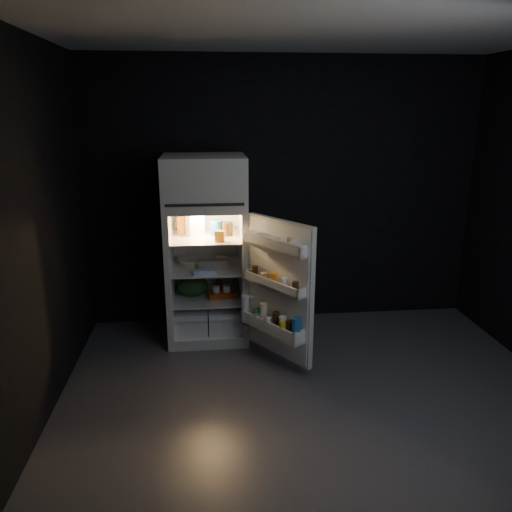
{
  "coord_description": "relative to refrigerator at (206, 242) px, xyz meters",
  "views": [
    {
      "loc": [
        -0.81,
        -3.33,
        2.19
      ],
      "look_at": [
        -0.36,
        1.0,
        0.9
      ],
      "focal_mm": 35.0,
      "sensor_mm": 36.0,
      "label": 1
    }
  ],
  "objects": [
    {
      "name": "wall_back",
      "position": [
        0.81,
        0.38,
        0.39
      ],
      "size": [
        4.0,
        0.0,
        2.7
      ],
      "primitive_type": "cube",
      "color": "black",
      "rests_on": "ground"
    },
    {
      "name": "jam_jar",
      "position": [
        0.21,
        -0.03,
        0.14
      ],
      "size": [
        0.13,
        0.13,
        0.13
      ],
      "primitive_type": "cylinder",
      "rotation": [
        0.0,
        0.0,
        -0.35
      ],
      "color": "#30200D",
      "rests_on": "refrigerator"
    },
    {
      "name": "wall_left",
      "position": [
        -1.19,
        -1.32,
        0.39
      ],
      "size": [
        0.0,
        3.4,
        2.7
      ],
      "primitive_type": "cube",
      "color": "black",
      "rests_on": "ground"
    },
    {
      "name": "floor",
      "position": [
        0.81,
        -1.32,
        -0.96
      ],
      "size": [
        4.0,
        3.4,
        0.0
      ],
      "primitive_type": "cube",
      "color": "#4A4A4F",
      "rests_on": "ground"
    },
    {
      "name": "wall_front",
      "position": [
        0.81,
        -3.02,
        0.39
      ],
      "size": [
        4.0,
        0.0,
        2.7
      ],
      "primitive_type": "cube",
      "color": "black",
      "rests_on": "ground"
    },
    {
      "name": "small_can_red",
      "position": [
        0.12,
        0.15,
        -0.48
      ],
      "size": [
        0.08,
        0.08,
        0.09
      ],
      "primitive_type": "cylinder",
      "rotation": [
        0.0,
        0.0,
        0.34
      ],
      "color": "#9C3B0D",
      "rests_on": "refrigerator"
    },
    {
      "name": "small_carton",
      "position": [
        0.13,
        -0.25,
        0.12
      ],
      "size": [
        0.1,
        0.09,
        0.1
      ],
      "primitive_type": "cube",
      "rotation": [
        0.0,
        0.0,
        -0.26
      ],
      "color": "orange",
      "rests_on": "refrigerator"
    },
    {
      "name": "wrapped_pkg",
      "position": [
        0.15,
        0.1,
        -0.2
      ],
      "size": [
        0.11,
        0.1,
        0.05
      ],
      "primitive_type": "cube",
      "rotation": [
        0.0,
        0.0,
        -0.05
      ],
      "color": "#F4F2C8",
      "rests_on": "refrigerator"
    },
    {
      "name": "produce_bag",
      "position": [
        -0.14,
        -0.01,
        -0.43
      ],
      "size": [
        0.34,
        0.3,
        0.2
      ],
      "primitive_type": "ellipsoid",
      "rotation": [
        0.0,
        0.0,
        0.13
      ],
      "color": "#193815",
      "rests_on": "refrigerator"
    },
    {
      "name": "pie",
      "position": [
        -0.13,
        0.08,
        -0.21
      ],
      "size": [
        0.41,
        0.41,
        0.04
      ],
      "primitive_type": "cylinder",
      "rotation": [
        0.0,
        0.0,
        0.41
      ],
      "color": "tan",
      "rests_on": "refrigerator"
    },
    {
      "name": "refrigerator",
      "position": [
        0.0,
        0.0,
        0.0
      ],
      "size": [
        0.76,
        0.71,
        1.78
      ],
      "color": "silver",
      "rests_on": "ground"
    },
    {
      "name": "small_can_silver",
      "position": [
        0.28,
        0.13,
        -0.48
      ],
      "size": [
        0.06,
        0.06,
        0.09
      ],
      "primitive_type": "cylinder",
      "rotation": [
        0.0,
        0.0,
        -0.02
      ],
      "color": "silver",
      "rests_on": "refrigerator"
    },
    {
      "name": "fridge_door",
      "position": [
        0.59,
        -0.69,
        -0.27
      ],
      "size": [
        0.57,
        0.7,
        1.22
      ],
      "color": "silver",
      "rests_on": "ground"
    },
    {
      "name": "milk_jug",
      "position": [
        -0.11,
        0.05,
        0.19
      ],
      "size": [
        0.2,
        0.2,
        0.24
      ],
      "primitive_type": "cube",
      "rotation": [
        0.0,
        0.0,
        0.43
      ],
      "color": "white",
      "rests_on": "refrigerator"
    },
    {
      "name": "ceiling",
      "position": [
        0.81,
        -1.32,
        1.74
      ],
      "size": [
        4.0,
        3.4,
        0.0
      ],
      "primitive_type": "cube",
      "color": "silver",
      "rests_on": "ground"
    },
    {
      "name": "mayo_jar",
      "position": [
        0.11,
        0.01,
        0.14
      ],
      "size": [
        0.14,
        0.14,
        0.14
      ],
      "primitive_type": "cylinder",
      "rotation": [
        0.0,
        0.0,
        -0.16
      ],
      "color": "#1F5CAC",
      "rests_on": "refrigerator"
    },
    {
      "name": "egg_carton",
      "position": [
        0.06,
        -0.06,
        -0.19
      ],
      "size": [
        0.29,
        0.12,
        0.07
      ],
      "primitive_type": "cube",
      "rotation": [
        0.0,
        0.0,
        -0.02
      ],
      "color": "gray",
      "rests_on": "refrigerator"
    },
    {
      "name": "amber_bottle",
      "position": [
        -0.23,
        0.06,
        0.18
      ],
      "size": [
        0.11,
        0.11,
        0.22
      ],
      "primitive_type": "cylinder",
      "rotation": [
        0.0,
        0.0,
        -0.42
      ],
      "color": "#B76E1D",
      "rests_on": "refrigerator"
    },
    {
      "name": "flat_package",
      "position": [
        -0.03,
        -0.26,
        -0.21
      ],
      "size": [
        0.21,
        0.12,
        0.04
      ],
      "primitive_type": "cube",
      "rotation": [
        0.0,
        0.0,
        0.13
      ],
      "color": "#89A4D4",
      "rests_on": "refrigerator"
    },
    {
      "name": "yogurt_tray",
      "position": [
        0.15,
        -0.09,
        -0.5
      ],
      "size": [
        0.3,
        0.2,
        0.05
      ],
      "primitive_type": "cube",
      "rotation": [
        0.0,
        0.0,
        0.19
      ],
      "color": "#9C3B0D",
      "rests_on": "refrigerator"
    }
  ]
}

